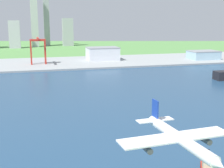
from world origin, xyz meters
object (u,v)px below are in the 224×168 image
at_px(warehouse_main, 103,54).
at_px(warehouse_annex, 203,55).
at_px(airplane_landing, 179,138).
at_px(port_crane_red, 38,45).

distance_m(warehouse_main, warehouse_annex, 170.50).
bearing_deg(warehouse_main, airplane_landing, -100.25).
distance_m(airplane_landing, port_crane_red, 385.42).
bearing_deg(airplane_landing, port_crane_red, 94.48).
relative_size(airplane_landing, port_crane_red, 1.03).
bearing_deg(warehouse_main, port_crane_red, -168.85).
bearing_deg(port_crane_red, airplane_landing, -85.52).
bearing_deg(port_crane_red, warehouse_annex, -2.27).
bearing_deg(warehouse_annex, airplane_landing, -122.81).
relative_size(airplane_landing, warehouse_main, 0.80).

